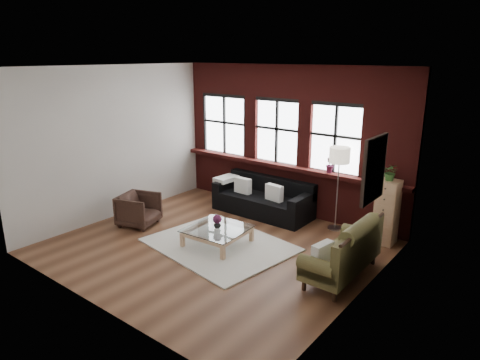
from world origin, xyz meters
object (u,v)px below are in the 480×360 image
Objects in this scene: dark_sofa at (263,197)px; armchair at (139,210)px; coffee_table at (217,237)px; vase at (217,224)px; floor_lamp at (338,186)px; vintage_settee at (342,250)px; drawer_chest at (387,212)px.

armchair is at bearing -127.84° from dark_sofa.
coffee_table is (1.91, 0.26, -0.17)m from armchair.
coffee_table is at bearing -81.50° from dark_sofa.
floor_lamp is at bearing 55.99° from vase.
coffee_table is at bearing 153.43° from vase.
vintage_settee is (2.58, -1.52, 0.05)m from dark_sofa.
armchair is at bearing -152.26° from drawer_chest.
drawer_chest is at bearing 3.48° from dark_sofa.
vintage_settee is 2.01m from floor_lamp.
armchair is at bearing -172.12° from vintage_settee.
vintage_settee is 2.33m from vase.
floor_lamp reaches higher than coffee_table.
armchair reaches higher than vase.
dark_sofa is 3.00m from vintage_settee.
drawer_chest reaches higher than vase.
floor_lamp is (-0.93, 1.72, 0.46)m from vintage_settee.
armchair is at bearing -172.20° from coffee_table.
dark_sofa reaches higher than armchair.
vintage_settee reaches higher than armchair.
floor_lamp is at bearing 177.77° from drawer_chest.
floor_lamp reaches higher than armchair.
armchair is at bearing -144.96° from floor_lamp.
armchair is 1.92m from vase.
armchair is 5.12× the size of vase.
floor_lamp is (3.28, 2.30, 0.58)m from armchair.
floor_lamp reaches higher than drawer_chest.
drawer_chest is at bearing 87.03° from vintage_settee.
dark_sofa is at bearing 149.60° from vintage_settee.
coffee_table is 3.15m from drawer_chest.
drawer_chest is (0.09, 1.68, 0.16)m from vintage_settee.
coffee_table is at bearing -100.25° from armchair.
vintage_settee is at bearing 7.95° from coffee_table.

